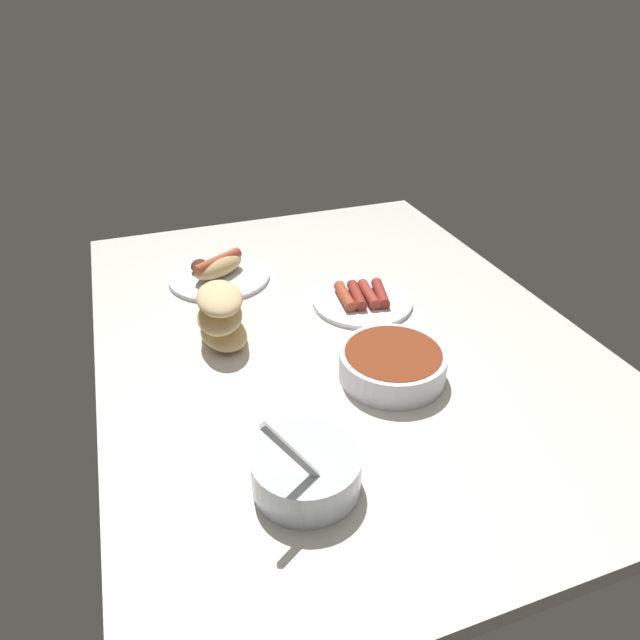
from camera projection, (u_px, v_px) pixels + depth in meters
ground_plane at (337, 335)px, 112.19cm from camera, size 120.00×90.00×3.00cm
bread_stack at (221, 316)px, 105.23cm from camera, size 14.16×10.55×10.80cm
plate_sausages at (362, 299)px, 119.16cm from camera, size 20.97×20.97×3.30cm
bowl_chili at (392, 363)px, 97.03cm from camera, size 18.35×18.35×5.17cm
plate_hotdog_assembled at (218, 272)px, 128.17cm from camera, size 22.70×22.70×5.61cm
bowl_coleslaw at (306, 469)px, 76.27cm from camera, size 14.97×14.97×15.65cm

